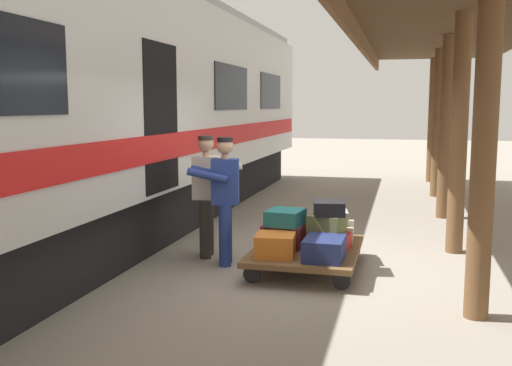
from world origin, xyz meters
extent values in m
plane|color=gray|center=(0.00, 0.00, 0.00)|extent=(60.00, 60.00, 0.00)
cylinder|color=brown|center=(-1.90, -9.48, 1.70)|extent=(0.24, 0.24, 3.40)
cylinder|color=brown|center=(-1.90, -6.77, 1.70)|extent=(0.24, 0.24, 3.40)
cylinder|color=brown|center=(-1.90, -4.06, 1.70)|extent=(0.24, 0.24, 3.40)
cylinder|color=brown|center=(-1.90, -1.35, 1.70)|extent=(0.24, 0.24, 3.40)
cylinder|color=brown|center=(-1.90, 1.35, 1.70)|extent=(0.24, 0.24, 3.40)
cube|color=brown|center=(-0.35, 0.00, 3.25)|extent=(0.08, 19.75, 0.30)
cube|color=silver|center=(3.54, 0.00, 2.35)|extent=(3.00, 19.08, 2.90)
cube|color=black|center=(3.54, 0.00, 0.45)|extent=(2.55, 18.13, 0.90)
cube|color=red|center=(2.03, 0.00, 1.55)|extent=(0.03, 18.70, 0.36)
cube|color=black|center=(2.03, -6.68, 2.45)|extent=(0.02, 2.10, 0.84)
cube|color=black|center=(2.03, -3.34, 2.45)|extent=(0.02, 2.10, 0.84)
cube|color=black|center=(2.09, 0.00, 1.95)|extent=(0.12, 1.10, 2.00)
cube|color=brown|center=(0.04, 0.04, 0.25)|extent=(1.34, 1.87, 0.07)
cylinder|color=black|center=(-0.50, 0.79, 0.11)|extent=(0.21, 0.05, 0.21)
cylinder|color=black|center=(0.57, 0.79, 0.11)|extent=(0.21, 0.05, 0.21)
cylinder|color=black|center=(-0.50, -0.71, 0.11)|extent=(0.21, 0.05, 0.21)
cylinder|color=black|center=(0.57, -0.71, 0.11)|extent=(0.21, 0.05, 0.21)
cube|color=maroon|center=(0.34, 0.04, 0.43)|extent=(0.54, 0.49, 0.29)
cube|color=beige|center=(-0.26, -0.48, 0.40)|extent=(0.55, 0.61, 0.23)
cube|color=navy|center=(-0.26, 0.55, 0.41)|extent=(0.47, 0.61, 0.26)
cube|color=#AD231E|center=(-0.26, 0.04, 0.38)|extent=(0.53, 0.54, 0.20)
cube|color=#4C515B|center=(0.34, -0.48, 0.40)|extent=(0.46, 0.52, 0.23)
cube|color=#CC6B23|center=(0.34, 0.55, 0.42)|extent=(0.52, 0.53, 0.27)
cube|color=brown|center=(-0.22, 0.04, 0.61)|extent=(0.49, 0.48, 0.25)
cube|color=#1E666B|center=(0.31, 0.07, 0.68)|extent=(0.49, 0.54, 0.20)
cube|color=black|center=(-0.25, 0.04, 0.82)|extent=(0.45, 0.48, 0.18)
cube|color=#9EA0A5|center=(-0.23, -0.45, 0.61)|extent=(0.48, 0.50, 0.18)
cylinder|color=navy|center=(1.15, -0.02, 0.41)|extent=(0.16, 0.16, 0.82)
cylinder|color=navy|center=(1.10, 0.17, 0.41)|extent=(0.16, 0.16, 0.82)
cube|color=navy|center=(1.12, 0.08, 1.12)|extent=(0.40, 0.29, 0.60)
cylinder|color=tan|center=(1.12, 0.08, 1.45)|extent=(0.09, 0.09, 0.06)
sphere|color=tan|center=(1.12, 0.08, 1.59)|extent=(0.22, 0.22, 0.22)
cylinder|color=black|center=(1.12, 0.08, 1.67)|extent=(0.21, 0.21, 0.06)
cylinder|color=navy|center=(1.37, -0.03, 1.22)|extent=(0.54, 0.21, 0.21)
cylinder|color=navy|center=(1.30, 0.28, 1.22)|extent=(0.54, 0.21, 0.21)
cylinder|color=#332D28|center=(1.49, -0.14, 0.41)|extent=(0.16, 0.16, 0.82)
cylinder|color=#332D28|center=(1.51, -0.34, 0.41)|extent=(0.16, 0.16, 0.82)
cube|color=silver|center=(1.50, -0.24, 1.12)|extent=(0.38, 0.26, 0.60)
cylinder|color=tan|center=(1.50, -0.24, 1.45)|extent=(0.09, 0.09, 0.06)
sphere|color=tan|center=(1.50, -0.24, 1.59)|extent=(0.22, 0.22, 0.22)
cylinder|color=#332D28|center=(1.50, -0.24, 1.67)|extent=(0.21, 0.21, 0.06)
cylinder|color=silver|center=(1.26, -0.11, 1.22)|extent=(0.54, 0.17, 0.21)
cylinder|color=silver|center=(1.30, -0.43, 1.22)|extent=(0.54, 0.17, 0.21)
camera|label=1|loc=(-1.14, 7.36, 2.12)|focal=40.91mm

